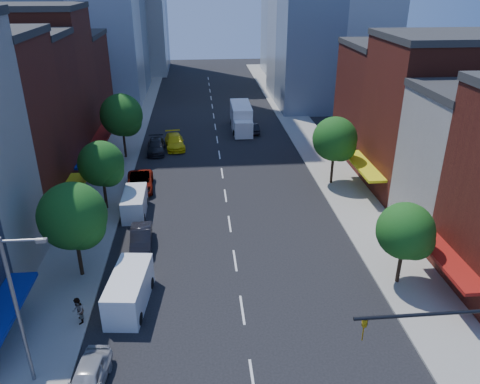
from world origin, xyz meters
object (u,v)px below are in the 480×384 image
object	(u,v)px
parked_car_second	(141,238)
traffic_car_oncoming	(253,128)
cargo_van_near	(129,292)
pedestrian_far	(78,311)
parked_car_front	(88,378)
parked_car_third	(140,182)
parked_car_rear	(156,146)
cargo_van_far	(135,204)
traffic_car_far	(243,114)
box_truck	(241,118)
taxi	(175,142)

from	to	relation	value
parked_car_second	traffic_car_oncoming	bearing A→B (deg)	63.43
cargo_van_near	pedestrian_far	size ratio (longest dim) A/B	3.17
parked_car_second	parked_car_front	bearing A→B (deg)	-98.79
parked_car_third	parked_car_rear	world-z (taller)	parked_car_third
parked_car_second	traffic_car_oncoming	world-z (taller)	parked_car_second
parked_car_second	cargo_van_far	bearing A→B (deg)	97.60
parked_car_rear	cargo_van_near	distance (m)	30.65
parked_car_third	traffic_car_far	distance (m)	28.68
cargo_van_near	traffic_car_oncoming	xyz separation A→B (m)	(12.74, 37.56, -0.50)
parked_car_second	box_truck	distance (m)	33.27
parked_car_third	cargo_van_far	size ratio (longest dim) A/B	1.16
parked_car_front	cargo_van_near	world-z (taller)	cargo_van_near
parked_car_second	box_truck	xyz separation A→B (m)	(11.20, 31.32, 0.93)
traffic_car_oncoming	parked_car_front	bearing A→B (deg)	70.71
cargo_van_near	cargo_van_far	world-z (taller)	cargo_van_near
traffic_car_oncoming	pedestrian_far	xyz separation A→B (m)	(-15.73, -39.12, 0.38)
parked_car_front	taxi	bearing A→B (deg)	90.67
parked_car_third	taxi	size ratio (longest dim) A/B	1.02
traffic_car_far	parked_car_second	bearing A→B (deg)	67.43
parked_car_front	cargo_van_far	size ratio (longest dim) A/B	0.89
parked_car_third	box_truck	size ratio (longest dim) A/B	0.65
box_truck	parked_car_second	bearing A→B (deg)	-109.01
parked_car_third	traffic_car_far	world-z (taller)	parked_car_third
parked_car_front	parked_car_rear	world-z (taller)	parked_car_rear
box_truck	cargo_van_near	bearing A→B (deg)	-105.37
parked_car_front	cargo_van_far	bearing A→B (deg)	94.88
taxi	parked_car_rear	bearing A→B (deg)	-154.69
parked_car_third	traffic_car_far	size ratio (longest dim) A/B	1.25
parked_car_third	cargo_van_near	xyz separation A→B (m)	(1.27, -19.28, 0.37)
taxi	box_truck	distance (m)	11.65
parked_car_third	traffic_car_far	bearing A→B (deg)	58.50
parked_car_third	traffic_car_oncoming	xyz separation A→B (m)	(14.01, 18.29, -0.12)
cargo_van_far	taxi	xyz separation A→B (m)	(3.04, 18.44, -0.22)
parked_car_second	parked_car_third	xyz separation A→B (m)	(-1.29, 11.56, 0.03)
parked_car_third	cargo_van_far	world-z (taller)	cargo_van_far
cargo_van_far	pedestrian_far	distance (m)	15.34
cargo_van_far	traffic_car_far	distance (m)	33.70
parked_car_rear	box_truck	world-z (taller)	box_truck
parked_car_rear	cargo_van_near	size ratio (longest dim) A/B	0.92
box_truck	parked_car_front	bearing A→B (deg)	-104.63
traffic_car_oncoming	cargo_van_near	bearing A→B (deg)	69.54
taxi	box_truck	bearing A→B (deg)	29.40
parked_car_third	taxi	xyz separation A→B (m)	(3.17, 12.83, 0.02)
traffic_car_far	pedestrian_far	bearing A→B (deg)	67.44
parked_car_front	parked_car_second	size ratio (longest dim) A/B	0.94
parked_car_second	cargo_van_near	xyz separation A→B (m)	(-0.02, -7.71, 0.40)
cargo_van_near	box_truck	distance (m)	40.61
parked_car_third	traffic_car_oncoming	bearing A→B (deg)	48.69
parked_car_third	taxi	world-z (taller)	taxi
parked_car_third	cargo_van_far	xyz separation A→B (m)	(0.12, -5.61, 0.24)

